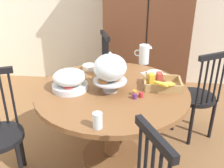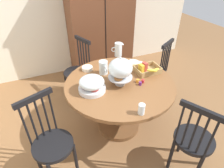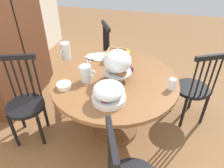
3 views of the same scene
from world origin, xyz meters
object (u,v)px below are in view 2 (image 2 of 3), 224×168
Objects in this scene: wooden_armoire at (100,23)px; china_plate_large at (138,65)px; windsor_chair_by_cabinet at (193,141)px; pastry_stand_with_dome at (120,69)px; windsor_chair_near_window at (52,144)px; windsor_chair_facing_door at (155,71)px; cereal_bowl at (87,68)px; windsor_chair_far_side at (78,72)px; fruit_platter_covered at (92,84)px; cereal_basket at (147,69)px; drinking_glass at (142,109)px; orange_juice_pitcher at (103,68)px; milk_pitcher at (118,50)px; china_plate_small at (134,62)px; dining_table at (119,95)px.

china_plate_large is (0.09, -1.25, -0.24)m from wooden_armoire.
pastry_stand_with_dome reaches higher than windsor_chair_by_cabinet.
pastry_stand_with_dome reaches higher than windsor_chair_near_window.
windsor_chair_facing_door reaches higher than cereal_bowl.
windsor_chair_far_side is 1.01m from fruit_platter_covered.
windsor_chair_facing_door is at bearing -21.65° from windsor_chair_far_side.
windsor_chair_by_cabinet is 1.37m from windsor_chair_facing_door.
windsor_chair_by_cabinet is 3.25× the size of fruit_platter_covered.
china_plate_large is at bearing 90.46° from windsor_chair_by_cabinet.
windsor_chair_far_side is at bearing 64.42° from windsor_chair_near_window.
windsor_chair_by_cabinet is 1.00× the size of windsor_chair_facing_door.
cereal_basket is at bearing 90.19° from windsor_chair_by_cabinet.
fruit_platter_covered reaches higher than cereal_bowl.
cereal_basket is (-0.00, 0.92, 0.33)m from windsor_chair_by_cabinet.
orange_juice_pitcher is at bearing 94.37° from drinking_glass.
windsor_chair_by_cabinet is 1.19m from fruit_platter_covered.
wooden_armoire is 1.30m from windsor_chair_facing_door.
windsor_chair_facing_door is at bearing -19.23° from milk_pitcher.
china_plate_large is at bearing -71.63° from china_plate_small.
pastry_stand_with_dome is at bearing 19.02° from windsor_chair_near_window.
windsor_chair_far_side is (-0.71, 1.76, 0.00)m from windsor_chair_by_cabinet.
pastry_stand_with_dome is at bearing 117.59° from windsor_chair_by_cabinet.
windsor_chair_by_cabinet reaches higher than china_plate_large.
wooden_armoire is at bearing 87.29° from milk_pitcher.
fruit_platter_covered is 2.00× the size of china_plate_small.
fruit_platter_covered is 0.39m from orange_juice_pitcher.
windsor_chair_by_cabinet is 0.64m from drinking_glass.
china_plate_small is at bearing 45.02° from pastry_stand_with_dome.
pastry_stand_with_dome is at bearing -111.30° from dining_table.
windsor_chair_near_window is 8.86× the size of drinking_glass.
china_plate_large is at bearing -157.18° from windsor_chair_facing_door.
china_plate_small is (-0.03, 0.29, -0.03)m from cereal_basket.
china_plate_small is at bearing -6.22° from cereal_bowl.
windsor_chair_near_window is 3.09× the size of cereal_basket.
windsor_chair_near_window is at bearing -151.31° from china_plate_small.
windsor_chair_facing_door is at bearing 24.58° from windsor_chair_near_window.
orange_juice_pitcher is 0.55m from cereal_basket.
dining_table is (-0.32, -1.53, -0.44)m from wooden_armoire.
fruit_platter_covered is at bearing 120.41° from drinking_glass.
windsor_chair_facing_door is at bearing -64.20° from wooden_armoire.
fruit_platter_covered is at bearing 133.10° from windsor_chair_by_cabinet.
orange_juice_pitcher reaches higher than china_plate_large.
windsor_chair_near_window and windsor_chair_far_side have the same top height.
orange_juice_pitcher is at bearing 50.07° from fruit_platter_covered.
orange_juice_pitcher is (0.19, -0.64, 0.36)m from windsor_chair_far_side.
dining_table is 1.33× the size of windsor_chair_near_window.
milk_pitcher is at bearing 103.29° from cereal_basket.
windsor_chair_by_cabinet is at bearing -64.03° from dining_table.
cereal_basket is 0.77m from cereal_bowl.
windsor_chair_far_side reaches higher than milk_pitcher.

